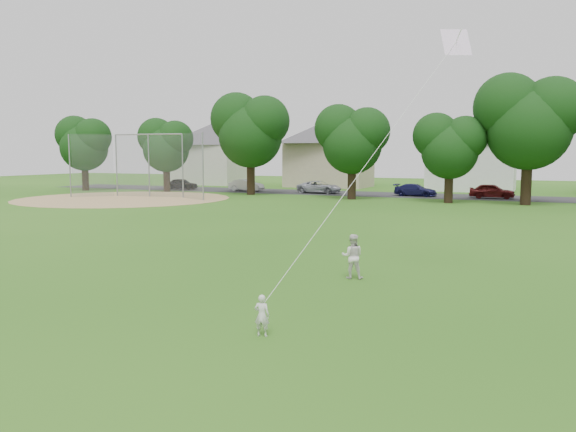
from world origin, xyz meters
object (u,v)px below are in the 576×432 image
at_px(older_boy, 352,256).
at_px(toddler, 262,315).
at_px(kite, 375,152).
at_px(baseball_backstop, 145,166).

bearing_deg(older_boy, toddler, 74.00).
bearing_deg(toddler, older_boy, -99.53).
xyz_separation_m(toddler, kite, (1.37, 3.61, 3.39)).
xyz_separation_m(older_boy, baseball_backstop, (-26.62, 24.01, 2.09)).
xyz_separation_m(toddler, older_boy, (0.06, 6.01, 0.24)).
relative_size(older_boy, kite, 0.14).
xyz_separation_m(older_boy, kite, (1.32, -2.40, 3.15)).
bearing_deg(baseball_backstop, kite, -43.39).
distance_m(toddler, older_boy, 6.02).
height_order(older_boy, kite, kite).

